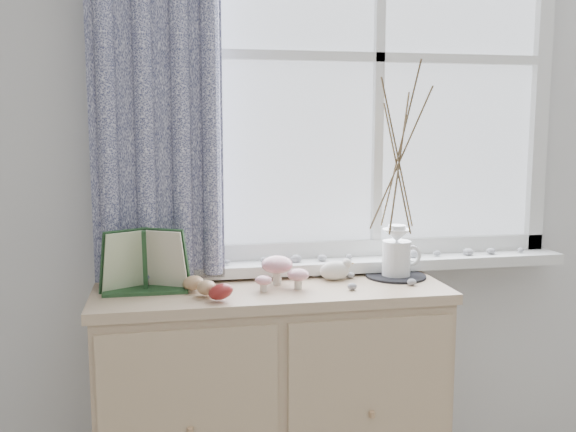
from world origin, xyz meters
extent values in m
cube|color=silver|center=(0.00, 2.00, 1.30)|extent=(4.00, 0.04, 2.60)
cube|color=silver|center=(0.30, 2.00, 1.65)|extent=(1.30, 0.01, 1.40)
cube|color=white|center=(0.30, 1.92, 0.88)|extent=(1.45, 0.16, 0.04)
cube|color=#0A0E37|center=(-0.52, 1.87, 1.68)|extent=(0.44, 0.06, 1.61)
cube|color=tan|center=(-0.15, 1.75, 0.41)|extent=(1.17, 0.43, 0.81)
cube|color=tan|center=(-0.15, 1.75, 0.83)|extent=(1.20, 0.45, 0.03)
cube|color=#C6B089|center=(0.14, 1.53, 0.41)|extent=(0.55, 0.01, 0.75)
cylinder|color=beige|center=(-0.13, 1.77, 0.88)|extent=(0.03, 0.03, 0.07)
ellipsoid|color=#980415|center=(-0.13, 1.77, 0.92)|extent=(0.11, 0.11, 0.06)
cylinder|color=beige|center=(-0.07, 1.70, 0.87)|extent=(0.03, 0.03, 0.05)
ellipsoid|color=#980415|center=(-0.07, 1.70, 0.90)|extent=(0.07, 0.07, 0.04)
cylinder|color=beige|center=(-0.19, 1.69, 0.87)|extent=(0.03, 0.03, 0.04)
ellipsoid|color=#980415|center=(-0.19, 1.69, 0.89)|extent=(0.06, 0.06, 0.03)
ellipsoid|color=tan|center=(-0.38, 1.66, 0.88)|extent=(0.06, 0.05, 0.08)
ellipsoid|color=tan|center=(-0.42, 1.73, 0.88)|extent=(0.06, 0.05, 0.08)
ellipsoid|color=maroon|center=(-0.34, 1.60, 0.88)|extent=(0.06, 0.05, 0.08)
cylinder|color=black|center=(0.32, 1.80, 0.85)|extent=(0.22, 0.22, 0.01)
cylinder|color=silver|center=(0.32, 1.80, 0.92)|extent=(0.11, 0.11, 0.13)
cone|color=silver|center=(0.32, 1.80, 1.00)|extent=(0.10, 0.10, 0.05)
cylinder|color=silver|center=(0.32, 1.80, 1.03)|extent=(0.06, 0.06, 0.03)
torus|color=silver|center=(0.38, 1.80, 0.93)|extent=(0.08, 0.02, 0.08)
ellipsoid|color=#9D9C9F|center=(0.11, 1.65, 0.86)|extent=(0.03, 0.03, 0.02)
ellipsoid|color=#9D9C9F|center=(0.15, 1.81, 0.86)|extent=(0.03, 0.03, 0.02)
ellipsoid|color=#9D9C9F|center=(0.33, 1.67, 0.86)|extent=(0.03, 0.03, 0.02)
ellipsoid|color=#9D9C9F|center=(0.03, 1.85, 0.86)|extent=(0.03, 0.03, 0.02)
camera|label=1|loc=(-0.50, -0.36, 1.40)|focal=40.00mm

